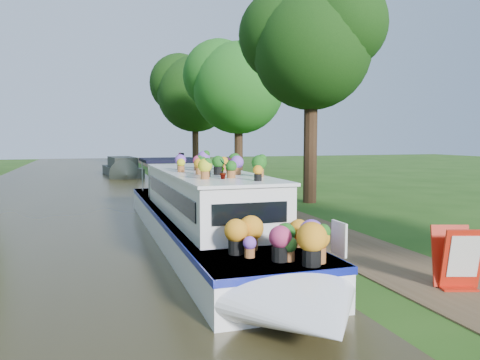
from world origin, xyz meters
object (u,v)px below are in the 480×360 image
plant_boat (204,213)px  sandwich_board (457,261)px  pedestrian_dark (183,163)px  pedestrian_pink (180,162)px  second_boat (122,169)px

plant_boat → sandwich_board: plant_boat is taller
plant_boat → pedestrian_dark: bearing=80.4°
plant_boat → sandwich_board: (3.49, -4.60, -0.33)m
plant_boat → pedestrian_dark: 24.01m
sandwich_board → pedestrian_pink: size_ratio=0.71×
second_boat → pedestrian_pink: pedestrian_pink is taller
sandwich_board → pedestrian_dark: bearing=106.5°
second_boat → pedestrian_pink: bearing=17.8°
plant_boat → second_boat: plant_boat is taller
second_boat → pedestrian_dark: bearing=7.4°
second_boat → sandwich_board: 27.53m
sandwich_board → second_boat: bearing=115.9°
second_boat → plant_boat: bearing=-94.2°
pedestrian_dark → sandwich_board: bearing=-94.8°
plant_boat → sandwich_board: size_ratio=12.33×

